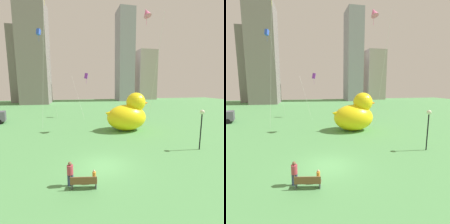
{
  "view_description": "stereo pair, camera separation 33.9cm",
  "coord_description": "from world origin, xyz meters",
  "views": [
    {
      "loc": [
        -2.2,
        -13.35,
        6.74
      ],
      "look_at": [
        1.61,
        4.0,
        3.95
      ],
      "focal_mm": 27.32,
      "sensor_mm": 36.0,
      "label": 1
    },
    {
      "loc": [
        -1.87,
        -13.42,
        6.74
      ],
      "look_at": [
        1.61,
        4.0,
        3.95
      ],
      "focal_mm": 27.32,
      "sensor_mm": 36.0,
      "label": 2
    }
  ],
  "objects": [
    {
      "name": "ground_plane",
      "position": [
        0.0,
        0.0,
        0.0
      ],
      "size": [
        140.0,
        140.0,
        0.0
      ],
      "primitive_type": "plane",
      "color": "#549654"
    },
    {
      "name": "park_bench",
      "position": [
        -1.8,
        -2.9,
        0.48
      ],
      "size": [
        1.79,
        0.73,
        0.9
      ],
      "color": "brown",
      "rests_on": "ground"
    },
    {
      "name": "person_adult",
      "position": [
        -2.66,
        -2.34,
        0.94
      ],
      "size": [
        0.42,
        0.42,
        1.71
      ],
      "color": "#38476B",
      "rests_on": "ground"
    },
    {
      "name": "person_child",
      "position": [
        -1.06,
        -2.44,
        0.55
      ],
      "size": [
        0.25,
        0.25,
        1.01
      ],
      "color": "silver",
      "rests_on": "ground"
    },
    {
      "name": "giant_inflatable_duck",
      "position": [
        5.59,
        10.83,
        2.42
      ],
      "size": [
        6.86,
        4.4,
        5.69
      ],
      "color": "yellow",
      "rests_on": "ground"
    },
    {
      "name": "lamppost",
      "position": [
        10.57,
        1.54,
        3.28
      ],
      "size": [
        0.46,
        0.46,
        4.26
      ],
      "color": "black",
      "rests_on": "ground"
    },
    {
      "name": "city_skyline",
      "position": [
        -0.06,
        60.14,
        16.44
      ],
      "size": [
        62.44,
        20.31,
        38.5
      ],
      "color": "gray",
      "rests_on": "ground"
    },
    {
      "name": "kite_pink",
      "position": [
        8.05,
        10.7,
        16.77
      ],
      "size": [
        2.78,
        3.51,
        17.53
      ],
      "color": "silver",
      "rests_on": "ground"
    },
    {
      "name": "kite_purple",
      "position": [
        0.28,
        23.38,
        8.65
      ],
      "size": [
        3.43,
        3.72,
        9.31
      ],
      "color": "silver",
      "rests_on": "ground"
    },
    {
      "name": "kite_blue",
      "position": [
        -8.63,
        23.9,
        16.85
      ],
      "size": [
        3.11,
        3.57,
        17.62
      ],
      "color": "silver",
      "rests_on": "ground"
    }
  ]
}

